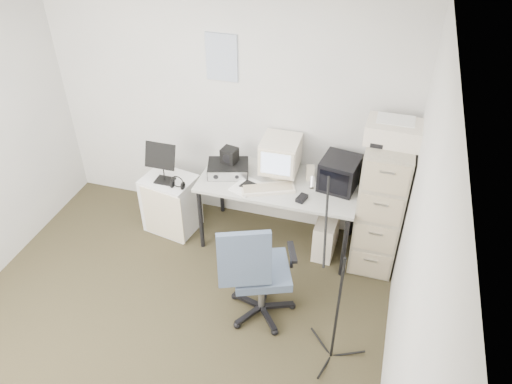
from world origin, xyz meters
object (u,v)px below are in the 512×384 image
(desk, at_px, (278,212))
(office_chair, at_px, (262,269))
(side_cart, at_px, (171,203))
(filing_cabinet, at_px, (380,204))

(desk, bearing_deg, office_chair, -84.13)
(office_chair, bearing_deg, desk, 73.96)
(desk, xyz_separation_m, side_cart, (-1.11, -0.10, -0.06))
(filing_cabinet, distance_m, desk, 0.99)
(office_chair, bearing_deg, side_cart, 123.21)
(filing_cabinet, height_order, office_chair, filing_cabinet)
(desk, distance_m, office_chair, 0.96)
(filing_cabinet, height_order, desk, filing_cabinet)
(filing_cabinet, bearing_deg, desk, -178.19)
(filing_cabinet, height_order, side_cart, filing_cabinet)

